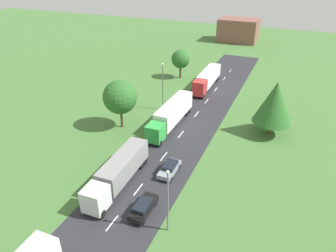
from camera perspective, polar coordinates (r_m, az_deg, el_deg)
road at (r=35.30m, az=-10.64°, el=-17.66°), size 10.00×140.00×0.06m
lane_marking_centre at (r=33.70m, az=-13.57°, el=-20.87°), size 0.16×121.27×0.01m
truck_second at (r=39.01m, az=-9.13°, el=-8.29°), size 2.78×12.40×3.47m
truck_third at (r=51.80m, az=0.61°, el=2.22°), size 2.62×14.33×3.78m
truck_fourth at (r=68.50m, az=7.22°, el=8.66°), size 2.66×13.77×3.47m
car_third at (r=35.69m, az=-4.56°, el=-14.67°), size 1.79×4.47×1.50m
car_fourth at (r=41.18m, az=0.27°, el=-7.79°), size 1.89×4.30×1.42m
lamppost_second at (r=31.37m, az=-0.05°, el=-13.18°), size 0.36×0.36×7.77m
lamppost_third at (r=56.70m, az=-0.98°, el=7.66°), size 0.36×0.36×8.94m
tree_birch at (r=73.27m, az=2.33°, el=12.20°), size 4.26×4.26×6.68m
tree_pine at (r=50.63m, az=19.00°, el=4.10°), size 6.09×6.09×8.91m
tree_ash at (r=50.67m, az=-8.85°, el=5.26°), size 5.52×5.52×8.20m
distant_building at (r=111.52m, az=12.79°, el=16.84°), size 12.69×9.27×7.33m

